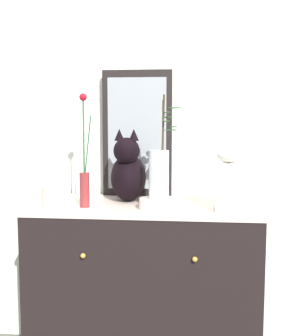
% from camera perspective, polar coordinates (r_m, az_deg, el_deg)
% --- Properties ---
extents(wall_back, '(4.40, 0.08, 2.60)m').
position_cam_1_polar(wall_back, '(2.45, 0.77, 6.54)').
color(wall_back, silver).
rests_on(wall_back, ground_plane).
extents(sideboard, '(1.14, 0.52, 0.88)m').
position_cam_1_polar(sideboard, '(2.29, -0.00, -15.51)').
color(sideboard, black).
rests_on(sideboard, ground_plane).
extents(mirror_leaning, '(0.38, 0.03, 0.68)m').
position_cam_1_polar(mirror_leaning, '(2.36, -0.91, 4.53)').
color(mirror_leaning, black).
rests_on(mirror_leaning, sideboard).
extents(cat_sitting, '(0.18, 0.47, 0.37)m').
position_cam_1_polar(cat_sitting, '(2.22, -2.08, -0.59)').
color(cat_sitting, black).
rests_on(cat_sitting, sideboard).
extents(vase_slim_green, '(0.06, 0.05, 0.54)m').
position_cam_1_polar(vase_slim_green, '(2.09, -7.84, -1.17)').
color(vase_slim_green, maroon).
rests_on(vase_slim_green, sideboard).
extents(bowl_porcelain, '(0.18, 0.18, 0.05)m').
position_cam_1_polar(bowl_porcelain, '(2.05, 1.94, -4.71)').
color(bowl_porcelain, silver).
rests_on(bowl_porcelain, sideboard).
extents(vase_glass_clear, '(0.16, 0.11, 0.48)m').
position_cam_1_polar(vase_glass_clear, '(2.02, 2.03, -0.42)').
color(vase_glass_clear, silver).
rests_on(vase_glass_clear, bowl_porcelain).
extents(jar_lidded_porcelain, '(0.12, 0.12, 0.31)m').
position_cam_1_polar(jar_lidded_porcelain, '(2.02, 11.04, -1.65)').
color(jar_lidded_porcelain, silver).
rests_on(jar_lidded_porcelain, sideboard).
extents(candle_pillar, '(0.04, 0.04, 0.11)m').
position_cam_1_polar(candle_pillar, '(2.11, -12.73, -3.85)').
color(candle_pillar, '#C9AE99').
rests_on(candle_pillar, sideboard).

